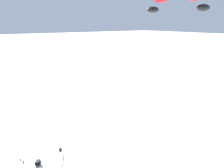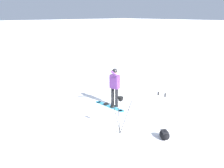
# 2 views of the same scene
# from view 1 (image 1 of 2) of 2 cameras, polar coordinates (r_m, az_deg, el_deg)

# --- Properties ---
(traction_kite) EXTENTS (2.08, 4.49, 1.32)m
(traction_kite) POSITION_cam_1_polar(r_m,az_deg,el_deg) (16.47, 16.21, 19.49)
(traction_kite) COLOR black
(gear_bag_large) EXTENTS (0.54, 0.59, 0.29)m
(gear_bag_large) POSITION_cam_1_polar(r_m,az_deg,el_deg) (13.61, -18.43, -18.57)
(gear_bag_large) COLOR black
(gear_bag_large) RESTS_ON ground_plane
(camera_tripod) EXTENTS (0.67, 0.66, 1.38)m
(camera_tripod) POSITION_cam_1_polar(r_m,az_deg,el_deg) (12.35, -12.98, -17.36)
(camera_tripod) COLOR #262628
(camera_tripod) RESTS_ON ground_plane
(ski_poles) EXTENTS (0.22, 0.33, 1.22)m
(ski_poles) POSITION_cam_1_polar(r_m,az_deg,el_deg) (12.34, -21.81, -19.20)
(ski_poles) COLOR gray
(ski_poles) RESTS_ON ground_plane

